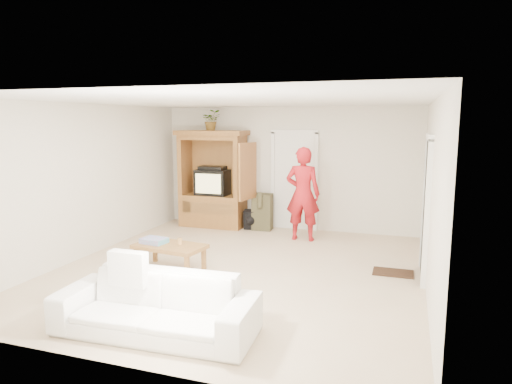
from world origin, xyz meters
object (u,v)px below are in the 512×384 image
man (303,194)px  coffee_table (170,248)px  sofa (156,305)px  armoire (214,185)px

man → coffee_table: bearing=55.8°
sofa → coffee_table: (-0.92, 1.96, 0.03)m
armoire → sofa: (1.48, -4.95, -0.59)m
armoire → coffee_table: size_ratio=1.81×
sofa → man: bearing=79.3°
coffee_table → man: bearing=65.0°
sofa → coffee_table: bearing=112.6°
armoire → sofa: 5.20m
man → armoire: bearing=-16.3°
sofa → coffee_table: size_ratio=1.90×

